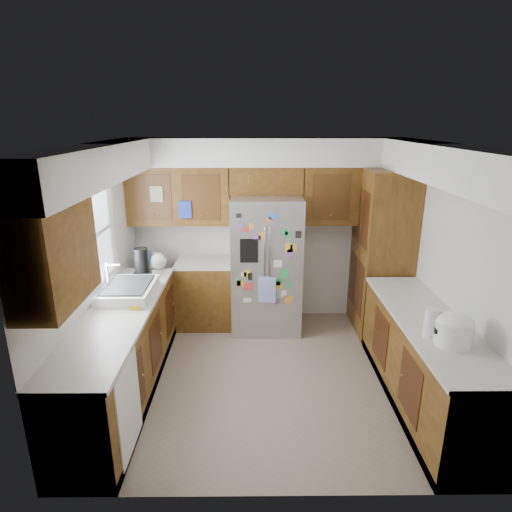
{
  "coord_description": "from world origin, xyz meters",
  "views": [
    {
      "loc": [
        -0.18,
        -4.12,
        2.71
      ],
      "look_at": [
        -0.14,
        0.35,
        1.29
      ],
      "focal_mm": 30.0,
      "sensor_mm": 36.0,
      "label": 1
    }
  ],
  "objects_px": {
    "rice_cooker": "(454,328)",
    "paper_towel": "(431,323)",
    "pantry": "(382,252)",
    "fridge": "(266,264)"
  },
  "relations": [
    {
      "from": "pantry",
      "to": "fridge",
      "type": "xyz_separation_m",
      "value": [
        -1.5,
        0.05,
        -0.17
      ]
    },
    {
      "from": "pantry",
      "to": "rice_cooker",
      "type": "distance_m",
      "value": 2.09
    },
    {
      "from": "fridge",
      "to": "paper_towel",
      "type": "height_order",
      "value": "fridge"
    },
    {
      "from": "pantry",
      "to": "paper_towel",
      "type": "height_order",
      "value": "pantry"
    },
    {
      "from": "rice_cooker",
      "to": "paper_towel",
      "type": "height_order",
      "value": "rice_cooker"
    },
    {
      "from": "rice_cooker",
      "to": "paper_towel",
      "type": "bearing_deg",
      "value": 139.62
    },
    {
      "from": "pantry",
      "to": "fridge",
      "type": "distance_m",
      "value": 1.51
    },
    {
      "from": "pantry",
      "to": "paper_towel",
      "type": "bearing_deg",
      "value": -94.18
    },
    {
      "from": "rice_cooker",
      "to": "pantry",
      "type": "bearing_deg",
      "value": 89.99
    },
    {
      "from": "paper_towel",
      "to": "pantry",
      "type": "bearing_deg",
      "value": 85.82
    }
  ]
}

